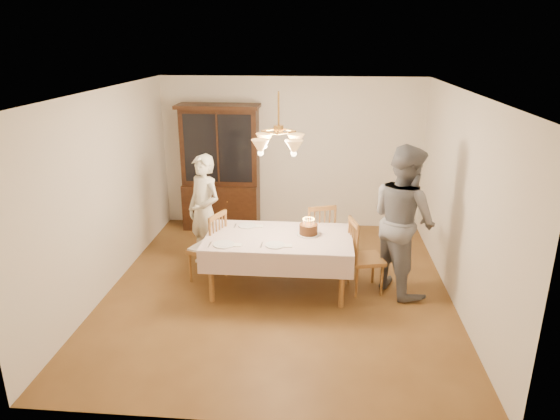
# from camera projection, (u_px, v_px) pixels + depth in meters

# --- Properties ---
(ground) EXTENTS (5.00, 5.00, 0.00)m
(ground) POSITION_uv_depth(u_px,v_px,m) (279.00, 288.00, 6.73)
(ground) COLOR brown
(ground) RESTS_ON ground
(room_shell) EXTENTS (5.00, 5.00, 5.00)m
(room_shell) POSITION_uv_depth(u_px,v_px,m) (279.00, 175.00, 6.21)
(room_shell) COLOR white
(room_shell) RESTS_ON ground
(dining_table) EXTENTS (1.90, 1.10, 0.76)m
(dining_table) POSITION_uv_depth(u_px,v_px,m) (279.00, 242.00, 6.50)
(dining_table) COLOR brown
(dining_table) RESTS_ON ground
(china_hutch) EXTENTS (1.38, 0.54, 2.16)m
(china_hutch) POSITION_uv_depth(u_px,v_px,m) (221.00, 170.00, 8.61)
(china_hutch) COLOR black
(china_hutch) RESTS_ON ground
(chair_far_side) EXTENTS (0.55, 0.54, 1.00)m
(chair_far_side) POSITION_uv_depth(u_px,v_px,m) (317.00, 239.00, 7.21)
(chair_far_side) COLOR brown
(chair_far_side) RESTS_ON ground
(chair_left_end) EXTENTS (0.55, 0.56, 1.00)m
(chair_left_end) POSITION_uv_depth(u_px,v_px,m) (208.00, 249.00, 6.84)
(chair_left_end) COLOR brown
(chair_left_end) RESTS_ON ground
(chair_right_end) EXTENTS (0.51, 0.53, 1.00)m
(chair_right_end) POSITION_uv_depth(u_px,v_px,m) (365.00, 260.00, 6.54)
(chair_right_end) COLOR brown
(chair_right_end) RESTS_ON ground
(elderly_woman) EXTENTS (0.72, 0.68, 1.66)m
(elderly_woman) POSITION_uv_depth(u_px,v_px,m) (204.00, 211.00, 7.19)
(elderly_woman) COLOR #EDE5C8
(elderly_woman) RESTS_ON ground
(adult_in_grey) EXTENTS (1.12, 1.20, 1.96)m
(adult_in_grey) POSITION_uv_depth(u_px,v_px,m) (403.00, 220.00, 6.42)
(adult_in_grey) COLOR slate
(adult_in_grey) RESTS_ON ground
(birthday_cake) EXTENTS (0.30, 0.30, 0.23)m
(birthday_cake) POSITION_uv_depth(u_px,v_px,m) (308.00, 230.00, 6.51)
(birthday_cake) COLOR white
(birthday_cake) RESTS_ON dining_table
(place_setting_near_left) EXTENTS (0.41, 0.27, 0.02)m
(place_setting_near_left) POSITION_uv_depth(u_px,v_px,m) (225.00, 245.00, 6.20)
(place_setting_near_left) COLOR white
(place_setting_near_left) RESTS_ON dining_table
(place_setting_near_right) EXTENTS (0.39, 0.24, 0.02)m
(place_setting_near_right) POSITION_uv_depth(u_px,v_px,m) (276.00, 245.00, 6.18)
(place_setting_near_right) COLOR white
(place_setting_near_right) RESTS_ON dining_table
(place_setting_far_left) EXTENTS (0.39, 0.24, 0.02)m
(place_setting_far_left) POSITION_uv_depth(u_px,v_px,m) (248.00, 226.00, 6.82)
(place_setting_far_left) COLOR white
(place_setting_far_left) RESTS_ON dining_table
(chandelier) EXTENTS (0.62, 0.62, 0.73)m
(chandelier) POSITION_uv_depth(u_px,v_px,m) (279.00, 144.00, 6.08)
(chandelier) COLOR #BF8C3F
(chandelier) RESTS_ON ground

